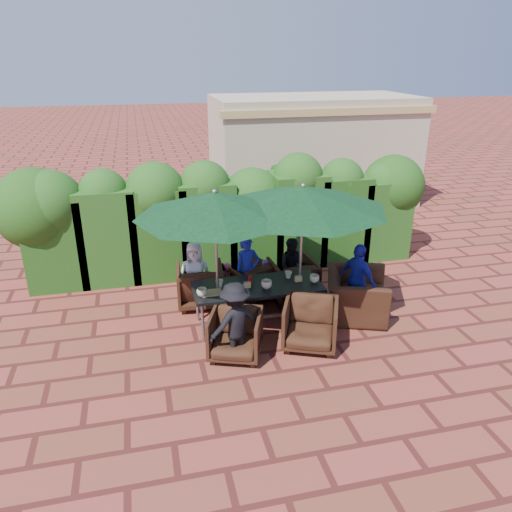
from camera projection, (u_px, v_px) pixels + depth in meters
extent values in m
plane|color=maroon|center=(254.00, 318.00, 8.94)|extent=(80.00, 80.00, 0.00)
cube|color=black|center=(257.00, 286.00, 8.48)|extent=(2.19, 0.90, 0.05)
cube|color=gray|center=(257.00, 318.00, 8.71)|extent=(1.99, 0.05, 0.05)
cylinder|color=gray|center=(203.00, 323.00, 8.09)|extent=(0.05, 0.05, 0.70)
cylinder|color=gray|center=(197.00, 303.00, 8.72)|extent=(0.05, 0.05, 0.70)
cylinder|color=gray|center=(318.00, 309.00, 8.52)|extent=(0.05, 0.05, 0.70)
cylinder|color=gray|center=(305.00, 291.00, 9.15)|extent=(0.05, 0.05, 0.70)
cylinder|color=gray|center=(219.00, 327.00, 8.63)|extent=(0.44, 0.44, 0.03)
cylinder|color=gray|center=(217.00, 264.00, 8.18)|extent=(0.04, 0.04, 2.40)
cone|color=black|center=(215.00, 204.00, 7.79)|extent=(2.57, 2.57, 0.38)
sphere|color=gray|center=(214.00, 192.00, 7.71)|extent=(0.08, 0.08, 0.08)
cylinder|color=gray|center=(298.00, 316.00, 8.97)|extent=(0.44, 0.44, 0.03)
cylinder|color=gray|center=(301.00, 255.00, 8.52)|extent=(0.04, 0.04, 2.40)
cone|color=black|center=(303.00, 198.00, 8.13)|extent=(2.86, 2.86, 0.38)
sphere|color=gray|center=(303.00, 186.00, 8.05)|extent=(0.08, 0.08, 0.08)
imported|color=black|center=(200.00, 283.00, 9.28)|extent=(0.91, 0.86, 0.87)
imported|color=black|center=(248.00, 279.00, 9.53)|extent=(1.00, 0.98, 0.79)
imported|color=black|center=(293.00, 277.00, 9.55)|extent=(0.87, 0.82, 0.84)
imported|color=black|center=(235.00, 333.00, 7.70)|extent=(0.99, 0.96, 0.81)
imported|color=black|center=(310.00, 322.00, 7.96)|extent=(1.09, 1.06, 0.87)
imported|color=black|center=(357.00, 288.00, 8.87)|extent=(1.16, 1.40, 1.05)
imported|color=silver|center=(195.00, 275.00, 9.17)|extent=(0.68, 0.50, 1.25)
imported|color=#2027B0|center=(247.00, 270.00, 9.31)|extent=(0.51, 0.44, 1.29)
imported|color=black|center=(293.00, 267.00, 9.58)|extent=(0.63, 0.48, 1.16)
imported|color=black|center=(235.00, 323.00, 7.50)|extent=(0.91, 0.62, 1.30)
imported|color=#2027B0|center=(358.00, 280.00, 8.86)|extent=(0.67, 0.87, 1.33)
imported|color=#DA4D79|center=(228.00, 282.00, 9.43)|extent=(0.28, 0.24, 0.77)
imported|color=#8951B0|center=(266.00, 278.00, 9.62)|extent=(0.27, 0.22, 0.75)
imported|color=#2D8524|center=(279.00, 199.00, 12.75)|extent=(1.71, 1.58, 1.84)
imported|color=#DA4D79|center=(305.00, 200.00, 13.12)|extent=(0.85, 0.63, 1.60)
imported|color=gray|center=(350.00, 197.00, 13.30)|extent=(1.14, 0.97, 1.64)
imported|color=beige|center=(202.00, 292.00, 8.07)|extent=(0.17, 0.17, 0.13)
imported|color=beige|center=(219.00, 284.00, 8.39)|extent=(0.13, 0.13, 0.12)
imported|color=beige|center=(267.00, 284.00, 8.34)|extent=(0.18, 0.18, 0.14)
imported|color=beige|center=(288.00, 275.00, 8.72)|extent=(0.13, 0.13, 0.12)
imported|color=beige|center=(314.00, 279.00, 8.56)|extent=(0.17, 0.17, 0.13)
cylinder|color=#B20C0A|center=(250.00, 280.00, 8.45)|extent=(0.04, 0.04, 0.17)
cylinder|color=#4C230C|center=(251.00, 279.00, 8.49)|extent=(0.04, 0.04, 0.17)
cube|color=tan|center=(212.00, 293.00, 8.19)|extent=(0.35, 0.25, 0.02)
cube|color=tan|center=(247.00, 285.00, 8.37)|extent=(0.12, 0.06, 0.10)
cube|color=tan|center=(298.00, 279.00, 8.59)|extent=(0.12, 0.06, 0.10)
cube|color=#153D10|center=(57.00, 242.00, 9.91)|extent=(1.15, 0.95, 1.82)
sphere|color=#153D10|center=(50.00, 203.00, 9.60)|extent=(1.29, 1.29, 1.29)
cube|color=#153D10|center=(108.00, 235.00, 10.10)|extent=(1.15, 0.95, 1.96)
sphere|color=#153D10|center=(103.00, 193.00, 9.76)|extent=(0.95, 0.95, 0.95)
cube|color=#153D10|center=(158.00, 232.00, 10.32)|extent=(1.15, 0.95, 1.92)
sphere|color=#153D10|center=(155.00, 192.00, 9.99)|extent=(1.20, 1.20, 1.20)
cube|color=#153D10|center=(206.00, 227.00, 10.52)|extent=(1.15, 0.95, 1.98)
sphere|color=#153D10|center=(205.00, 186.00, 10.18)|extent=(1.05, 1.05, 1.05)
cube|color=#153D10|center=(252.00, 230.00, 10.80)|extent=(1.15, 0.95, 1.67)
sphere|color=#153D10|center=(252.00, 198.00, 10.52)|extent=(1.27, 1.27, 1.27)
cube|color=#153D10|center=(297.00, 219.00, 10.94)|extent=(1.15, 0.95, 2.04)
sphere|color=#153D10|center=(298.00, 178.00, 10.59)|extent=(1.07, 1.07, 1.07)
cube|color=#153D10|center=(339.00, 218.00, 11.18)|extent=(1.15, 0.95, 1.93)
sphere|color=#153D10|center=(342.00, 180.00, 10.85)|extent=(0.97, 0.97, 0.97)
cube|color=#153D10|center=(380.00, 218.00, 11.42)|extent=(1.15, 0.95, 1.79)
sphere|color=#153D10|center=(383.00, 184.00, 11.12)|extent=(0.95, 0.95, 0.95)
sphere|color=#153D10|center=(36.00, 209.00, 9.67)|extent=(1.60, 1.60, 1.60)
sphere|color=#153D10|center=(393.00, 186.00, 11.31)|extent=(1.40, 1.40, 1.40)
cube|color=#C0AF8F|center=(313.00, 150.00, 15.38)|extent=(6.00, 3.00, 3.20)
cube|color=tan|center=(332.00, 112.00, 13.58)|extent=(6.20, 0.25, 0.20)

